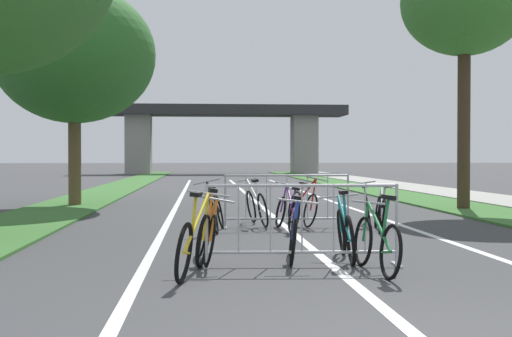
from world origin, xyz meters
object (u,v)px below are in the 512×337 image
object	(u,v)px
crowd_barrier_second	(287,201)
bicycle_yellow_3	(195,243)
bicycle_black_6	(216,211)
bicycle_white_8	(257,206)
tree_right_oak_mid	(464,4)
bicycle_silver_2	(380,212)
bicycle_red_5	(302,206)
crowd_barrier_nearest	(302,225)
bicycle_purple_4	(287,212)
bicycle_green_10	(377,243)
bicycle_orange_9	(207,233)
tree_left_pine_far	(74,55)
bicycle_blue_7	(293,235)
bicycle_teal_1	(345,233)
bicycle_green_0	(367,207)

from	to	relation	value
crowd_barrier_second	bicycle_yellow_3	world-z (taller)	crowd_barrier_second
bicycle_black_6	bicycle_white_8	xyz separation A→B (m)	(0.84, 1.04, 0.01)
tree_right_oak_mid	bicycle_silver_2	distance (m)	7.68
bicycle_red_5	bicycle_white_8	xyz separation A→B (m)	(-0.93, 0.07, 0.00)
tree_right_oak_mid	crowd_barrier_second	size ratio (longest dim) A/B	2.75
crowd_barrier_nearest	bicycle_black_6	distance (m)	4.26
bicycle_black_6	bicycle_purple_4	bearing A→B (deg)	-172.85
bicycle_red_5	bicycle_green_10	xyz separation A→B (m)	(0.06, -5.65, -0.02)
crowd_barrier_nearest	bicycle_green_10	xyz separation A→B (m)	(0.82, -0.54, -0.16)
tree_right_oak_mid	bicycle_white_8	xyz separation A→B (m)	(-5.73, -3.52, -5.01)
bicycle_silver_2	bicycle_yellow_3	distance (m)	5.77
bicycle_yellow_3	bicycle_purple_4	world-z (taller)	bicycle_yellow_3
crowd_barrier_second	bicycle_red_5	world-z (taller)	crowd_barrier_second
bicycle_silver_2	bicycle_red_5	distance (m)	1.69
bicycle_yellow_3	bicycle_red_5	bearing A→B (deg)	80.66
tree_right_oak_mid	bicycle_silver_2	bearing A→B (deg)	-126.75
bicycle_orange_9	tree_left_pine_far	bearing A→B (deg)	-75.28
bicycle_black_6	bicycle_green_10	xyz separation A→B (m)	(1.83, -4.67, -0.01)
bicycle_black_6	bicycle_silver_2	bearing A→B (deg)	-174.29
bicycle_red_5	bicycle_blue_7	world-z (taller)	bicycle_red_5
bicycle_teal_1	bicycle_white_8	distance (m)	4.78
bicycle_black_6	bicycle_white_8	world-z (taller)	bicycle_black_6
tree_right_oak_mid	bicycle_green_0	xyz separation A→B (m)	(-3.44, -3.57, -5.04)
bicycle_green_0	bicycle_purple_4	bearing A→B (deg)	-137.62
bicycle_green_0	tree_left_pine_far	bearing A→B (deg)	153.62
bicycle_white_8	crowd_barrier_second	bearing A→B (deg)	-50.72
crowd_barrier_nearest	bicycle_blue_7	world-z (taller)	crowd_barrier_nearest
bicycle_black_6	bicycle_green_0	bearing A→B (deg)	-155.21
crowd_barrier_second	bicycle_orange_9	size ratio (longest dim) A/B	1.50
bicycle_black_6	bicycle_blue_7	xyz separation A→B (m)	(0.96, -3.67, -0.02)
bicycle_orange_9	bicycle_green_10	xyz separation A→B (m)	(2.02, -0.98, -0.02)
bicycle_red_5	bicycle_blue_7	bearing A→B (deg)	69.70
bicycle_purple_4	tree_right_oak_mid	bearing A→B (deg)	34.78
crowd_barrier_second	bicycle_teal_1	xyz separation A→B (m)	(0.27, -4.20, -0.16)
crowd_barrier_nearest	bicycle_black_6	world-z (taller)	crowd_barrier_nearest
crowd_barrier_second	bicycle_orange_9	distance (m)	4.51
crowd_barrier_nearest	bicycle_green_10	world-z (taller)	crowd_barrier_nearest
bicycle_yellow_3	bicycle_green_10	xyz separation A→B (m)	(2.18, 0.03, -0.02)
tree_left_pine_far	tree_right_oak_mid	bearing A→B (deg)	-11.91
bicycle_white_8	bicycle_green_10	size ratio (longest dim) A/B	1.09
bicycle_silver_2	bicycle_red_5	xyz separation A→B (m)	(-1.33, 1.05, 0.03)
bicycle_silver_2	bicycle_green_0	bearing A→B (deg)	99.54
bicycle_silver_2	bicycle_black_6	distance (m)	3.10
bicycle_purple_4	bicycle_orange_9	bearing A→B (deg)	-118.98
bicycle_green_0	bicycle_black_6	world-z (taller)	bicycle_black_6
bicycle_yellow_3	bicycle_green_10	bearing A→B (deg)	11.90
bicycle_red_5	bicycle_green_10	size ratio (longest dim) A/B	1.04
bicycle_silver_2	bicycle_black_6	world-z (taller)	bicycle_black_6
tree_left_pine_far	bicycle_red_5	distance (m)	8.95
crowd_barrier_nearest	bicycle_white_8	size ratio (longest dim) A/B	1.41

